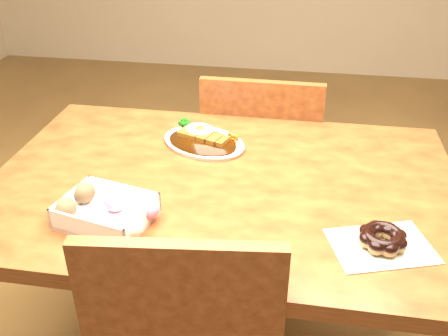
% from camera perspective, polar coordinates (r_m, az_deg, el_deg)
% --- Properties ---
extents(table, '(1.20, 0.80, 0.75)m').
position_cam_1_polar(table, '(1.34, -0.12, -4.98)').
color(table, '#512210').
rests_on(table, ground).
extents(chair_far, '(0.42, 0.42, 0.87)m').
position_cam_1_polar(chair_far, '(1.87, 4.32, -0.06)').
color(chair_far, '#512210').
rests_on(chair_far, ground).
extents(katsu_curry_plate, '(0.30, 0.26, 0.05)m').
position_cam_1_polar(katsu_curry_plate, '(1.46, -2.39, 3.25)').
color(katsu_curry_plate, white).
rests_on(katsu_curry_plate, table).
extents(donut_box, '(0.24, 0.19, 0.06)m').
position_cam_1_polar(donut_box, '(1.16, -13.32, -4.69)').
color(donut_box, white).
rests_on(donut_box, table).
extents(pon_de_ring, '(0.24, 0.20, 0.04)m').
position_cam_1_polar(pon_de_ring, '(1.11, 17.66, -7.72)').
color(pon_de_ring, silver).
rests_on(pon_de_ring, table).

